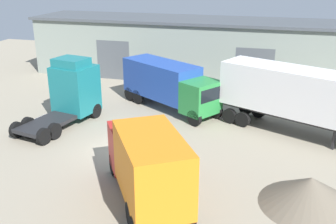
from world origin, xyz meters
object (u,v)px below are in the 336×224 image
object	(u,v)px
box_truck_green	(169,83)
gravel_pile	(310,192)
oil_drum	(150,134)
tractor_unit_teal	(71,92)
box_truck_red	(147,162)
container_trailer_black	(297,94)

from	to	relation	value
box_truck_green	gravel_pile	world-z (taller)	box_truck_green
box_truck_green	oil_drum	bearing A→B (deg)	-52.99
box_truck_green	gravel_pile	bearing A→B (deg)	-16.23
gravel_pile	oil_drum	xyz separation A→B (m)	(-8.90, 4.53, -0.26)
tractor_unit_teal	gravel_pile	xyz separation A→B (m)	(15.08, -6.47, -1.32)
gravel_pile	oil_drum	size ratio (longest dim) A/B	4.96
tractor_unit_teal	box_truck_red	size ratio (longest dim) A/B	0.95
container_trailer_black	gravel_pile	distance (m)	8.46
tractor_unit_teal	box_truck_green	distance (m)	6.96
container_trailer_black	gravel_pile	xyz separation A→B (m)	(0.56, -8.22, -1.92)
box_truck_green	oil_drum	xyz separation A→B (m)	(0.53, -6.01, -1.49)
container_trailer_black	box_truck_red	size ratio (longest dim) A/B	1.46
container_trailer_black	box_truck_red	xyz separation A→B (m)	(-6.36, -9.85, -0.68)
container_trailer_black	gravel_pile	bearing A→B (deg)	-62.33
gravel_pile	box_truck_green	bearing A→B (deg)	131.83
box_truck_green	oil_drum	world-z (taller)	box_truck_green
box_truck_red	oil_drum	size ratio (longest dim) A/B	7.71
box_truck_red	oil_drum	bearing A→B (deg)	-14.96
box_truck_red	box_truck_green	xyz separation A→B (m)	(-2.51, 12.17, -0.01)
tractor_unit_teal	oil_drum	size ratio (longest dim) A/B	7.34
box_truck_red	tractor_unit_teal	bearing A→B (deg)	12.46
box_truck_red	container_trailer_black	bearing A→B (deg)	-65.57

